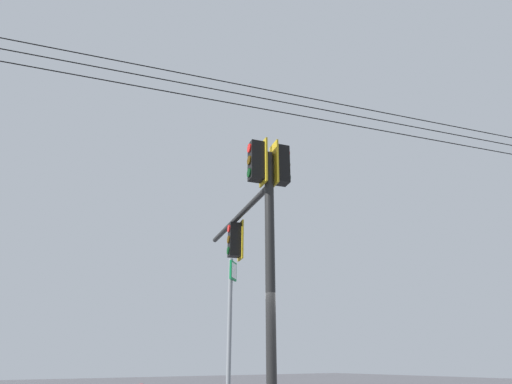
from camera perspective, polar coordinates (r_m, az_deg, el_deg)
signal_mast_assembly at (r=9.56m, az=0.19°, el=-4.31°), size 1.76×4.78×5.85m
route_sign_primary at (r=6.85m, az=-3.59°, el=-18.82°), size 0.23×0.20×2.82m
overhead_wire_span at (r=10.67m, az=9.42°, el=10.88°), size 31.39×9.94×0.89m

